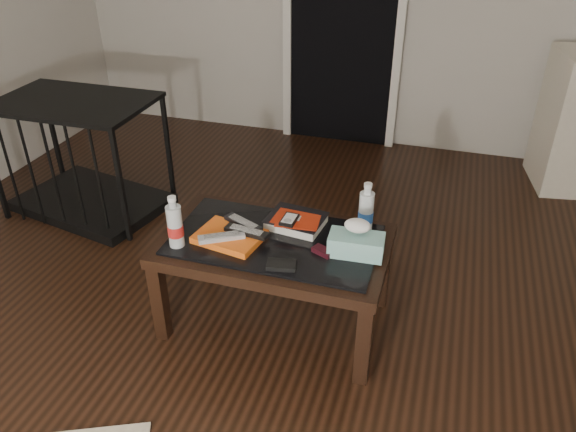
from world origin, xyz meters
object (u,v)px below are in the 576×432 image
at_px(water_bottle_left, 175,221).
at_px(water_bottle_right, 366,208).
at_px(coffee_table, 275,251).
at_px(textbook, 296,221).
at_px(pet_crate, 87,174).
at_px(tissue_box, 356,245).

distance_m(water_bottle_left, water_bottle_right, 0.83).
xyz_separation_m(coffee_table, water_bottle_right, (0.36, 0.18, 0.18)).
bearing_deg(water_bottle_left, textbook, 33.88).
xyz_separation_m(pet_crate, textbook, (1.52, -0.55, 0.25)).
relative_size(coffee_table, textbook, 4.00).
bearing_deg(water_bottle_right, tissue_box, -90.92).
bearing_deg(textbook, pet_crate, 167.01).
height_order(water_bottle_left, tissue_box, water_bottle_left).
height_order(pet_crate, tissue_box, pet_crate).
distance_m(coffee_table, tissue_box, 0.38).
height_order(coffee_table, water_bottle_left, water_bottle_left).
distance_m(pet_crate, water_bottle_right, 1.93).
distance_m(water_bottle_left, tissue_box, 0.77).
relative_size(water_bottle_left, water_bottle_right, 1.00).
relative_size(water_bottle_right, tissue_box, 1.03).
xyz_separation_m(coffee_table, textbook, (0.06, 0.13, 0.09)).
distance_m(textbook, water_bottle_left, 0.55).
bearing_deg(coffee_table, water_bottle_right, 26.56).
relative_size(coffee_table, tissue_box, 4.35).
xyz_separation_m(coffee_table, tissue_box, (0.36, -0.01, 0.11)).
relative_size(textbook, tissue_box, 1.09).
bearing_deg(tissue_box, water_bottle_right, 85.75).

